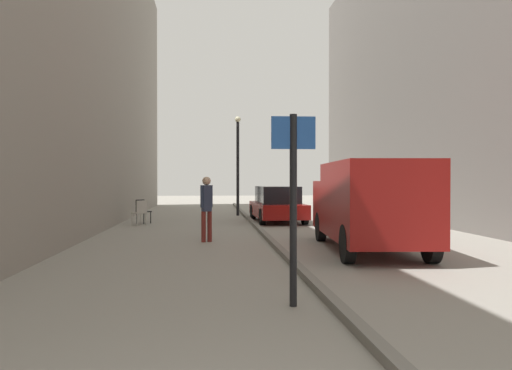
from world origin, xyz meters
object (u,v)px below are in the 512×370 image
Objects in this scene: pedestrian_main_foreground at (207,204)px; parked_car at (277,204)px; street_sign_post at (293,192)px; cafe_chair_by_doorway at (142,210)px; cafe_chair_near_window at (140,211)px; delivery_van at (368,203)px; lamp_post at (238,159)px.

parked_car is (2.84, 6.32, -0.33)m from pedestrian_main_foreground.
street_sign_post is 2.77× the size of cafe_chair_by_doorway.
parked_car is 5.48m from cafe_chair_near_window.
pedestrian_main_foreground reaches higher than cafe_chair_by_doorway.
cafe_chair_near_window is (-3.73, 12.21, -1.00)m from street_sign_post.
cafe_chair_near_window and cafe_chair_by_doorway have the same top height.
pedestrian_main_foreground is 4.40m from delivery_van.
street_sign_post reaches higher than cafe_chair_near_window.
pedestrian_main_foreground is 1.92× the size of cafe_chair_near_window.
street_sign_post is at bearing -103.09° from pedestrian_main_foreground.
street_sign_post is 12.81m from cafe_chair_near_window.
parked_car is 13.50m from street_sign_post.
delivery_van is at bearing -78.40° from lamp_post.
cafe_chair_by_doorway is (-6.46, 8.07, -0.61)m from delivery_van.
cafe_chair_by_doorway is at bearing -72.51° from street_sign_post.
cafe_chair_by_doorway is at bearing -135.32° from lamp_post.
pedestrian_main_foreground reaches higher than parked_car.
lamp_post reaches higher than parked_car.
parked_car is 4.54× the size of cafe_chair_by_doorway.
cafe_chair_near_window is 0.87m from cafe_chair_by_doorway.
parked_car reaches higher than cafe_chair_near_window.
parked_car is at bearing -95.54° from street_sign_post.
delivery_van is 12.37m from lamp_post.
delivery_van is 5.81× the size of cafe_chair_near_window.
lamp_post reaches higher than delivery_van.
street_sign_post is at bearing -113.72° from delivery_van.
pedestrian_main_foreground reaches higher than cafe_chair_near_window.
pedestrian_main_foreground is 7.17m from street_sign_post.
delivery_van is at bearing -50.44° from pedestrian_main_foreground.
cafe_chair_by_doorway is at bearing -179.07° from parked_car.
lamp_post reaches higher than street_sign_post.
parked_car is at bearing 42.94° from pedestrian_main_foreground.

